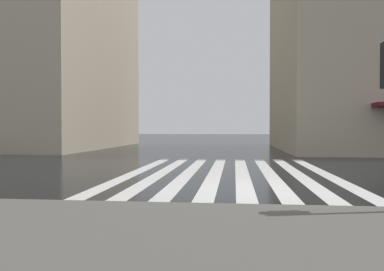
# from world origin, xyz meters

# --- Properties ---
(ground_plane) EXTENTS (220.00, 220.00, 0.00)m
(ground_plane) POSITION_xyz_m (0.00, 0.00, 0.00)
(ground_plane) COLOR black
(zebra_crossing) EXTENTS (13.00, 7.50, 0.01)m
(zebra_crossing) POSITION_xyz_m (4.00, 0.89, 0.00)
(zebra_crossing) COLOR silver
(zebra_crossing) RESTS_ON ground_plane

